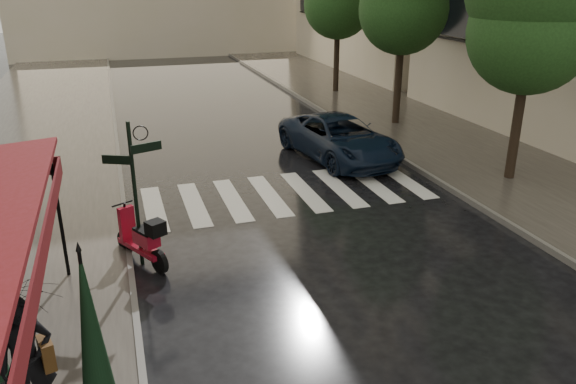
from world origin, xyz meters
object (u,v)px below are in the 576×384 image
pedestrian_with_umbrella (17,312)px  scooter (142,240)px  parked_car (339,138)px  parasol_front (92,341)px

pedestrian_with_umbrella → scooter: 4.85m
parked_car → parasol_front: bearing=-134.8°
parasol_front → parked_car: bearing=54.1°
parked_car → parasol_front: 12.97m
pedestrian_with_umbrella → scooter: size_ratio=1.56×
pedestrian_with_umbrella → parasol_front: parasol_front is taller
parasol_front → scooter: bearing=80.5°
pedestrian_with_umbrella → parked_car: bearing=33.2°
scooter → parasol_front: 5.09m
scooter → parked_car: (6.75, 5.57, 0.15)m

